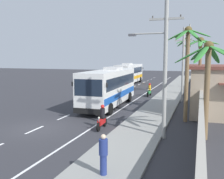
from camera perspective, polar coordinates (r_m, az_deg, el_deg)
ground_plane at (r=18.78m, az=-16.06°, el=-8.26°), size 160.00×160.00×0.00m
sidewalk_kerb at (r=25.51m, az=10.28°, el=-3.89°), size 3.20×90.00×0.14m
lane_markings at (r=30.75m, az=3.02°, el=-2.03°), size 3.62×71.00×0.01m
boundary_wall at (r=29.00m, az=18.99°, el=-0.55°), size 0.24×60.00×2.43m
coach_bus_foreground at (r=25.81m, az=-0.60°, el=0.74°), size 3.26×11.20×3.89m
coach_bus_far_lane at (r=47.67m, az=3.82°, el=3.62°), size 2.91×11.26×3.83m
motorcycle_beside_bus at (r=17.92m, az=-2.21°, el=-6.51°), size 0.56×1.96×1.65m
motorcycle_trailing at (r=33.03m, az=8.21°, el=-0.31°), size 0.56×1.96×1.63m
pedestrian_near_kerb at (r=10.77m, az=-1.91°, el=-13.92°), size 0.36×0.36×1.69m
utility_pole_nearest at (r=15.53m, az=11.35°, el=6.07°), size 3.21×0.24×8.79m
utility_pole_mid at (r=29.15m, az=15.33°, el=5.50°), size 1.93×0.24×8.07m
utility_pole_far at (r=42.82m, az=16.56°, el=7.22°), size 2.26×0.24×10.00m
palm_nearest at (r=34.98m, az=16.13°, el=7.54°), size 3.36×3.64×7.48m
palm_second at (r=20.11m, az=16.24°, el=7.30°), size 3.18×2.87×7.14m
palm_third at (r=23.27m, az=18.85°, el=6.98°), size 2.94×2.81×6.56m
palm_fourth at (r=16.07m, az=20.30°, el=3.98°), size 3.99×3.76×5.81m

